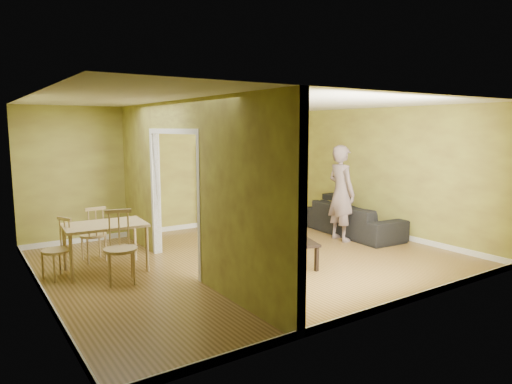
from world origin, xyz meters
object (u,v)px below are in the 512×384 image
Objects in this scene: person at (341,185)px; chair_far at (93,233)px; sofa at (353,214)px; chair_near at (121,247)px; coffee_table at (294,246)px; dining_table at (105,229)px; bookshelf at (215,186)px; chair_left at (56,249)px.

person is 2.36× the size of chair_far.
chair_near is at bearing 97.19° from sofa.
dining_table reaches higher than coffee_table.
chair_far is (-0.01, 0.66, -0.20)m from dining_table.
bookshelf is at bearing 82.58° from coffee_table.
coffee_table is 2.94m from dining_table.
chair_far is (-4.96, 1.04, 0.04)m from sofa.
dining_table is 1.28× the size of chair_far.
bookshelf is (-1.99, 2.27, 0.48)m from sofa.
bookshelf reaches higher than chair_far.
sofa reaches higher than dining_table.
bookshelf is at bearing 93.17° from chair_left.
chair_left is 0.96× the size of chair_far.
person reaches higher than bookshelf.
person reaches higher than dining_table.
bookshelf is 2.86× the size of coffee_table.
chair_left is (-3.21, 1.52, 0.09)m from coffee_table.
coffee_table is at bearing -4.79° from chair_near.
bookshelf is 2.03× the size of chair_left.
coffee_table is (-2.43, -1.11, -0.07)m from sofa.
bookshelf is 1.95× the size of chair_far.
sofa is at bearing 16.80° from chair_near.
coffee_table is at bearing 121.19° from person.
coffee_table is 0.71× the size of chair_left.
chair_far is (-0.04, 1.33, -0.05)m from chair_near.
person is 1.21× the size of bookshelf.
coffee_table is 3.56m from chair_left.
sofa is 2.40× the size of chair_far.
bookshelf is at bearing 32.64° from dining_table.
sofa is 5.66m from chair_left.
chair_left reaches higher than coffee_table.
dining_table is at bearing 105.78° from chair_near.
person reaches higher than sofa.
dining_table is at bearing 87.09° from chair_far.
chair_far is at bearing 81.96° from sofa.
coffee_table is 3.32m from chair_far.
chair_far is (0.68, 0.63, 0.02)m from chair_left.
sofa is 3.06m from bookshelf.
bookshelf is 3.52m from dining_table.
person is 2.86m from bookshelf.
person is at bearing -7.37° from dining_table.
bookshelf is 4.13m from chair_left.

